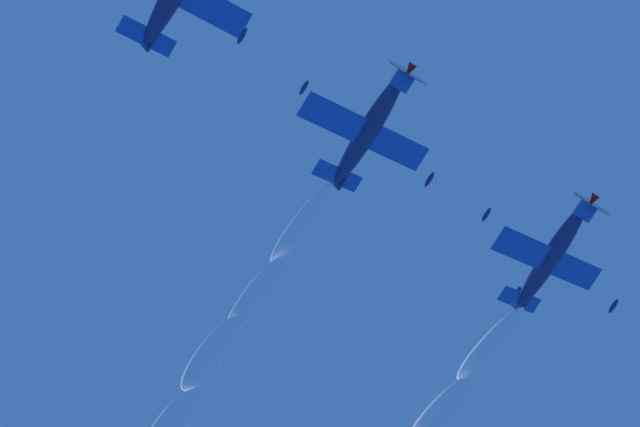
% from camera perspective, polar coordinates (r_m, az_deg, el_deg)
% --- Properties ---
extents(airplane_lead, '(8.42, 8.30, 4.69)m').
position_cam_1_polar(airplane_lead, '(66.26, 12.00, -2.00)').
color(airplane_lead, navy).
extents(airplane_left_wingman, '(8.47, 8.30, 4.56)m').
position_cam_1_polar(airplane_left_wingman, '(62.43, 2.67, 4.55)').
color(airplane_left_wingman, navy).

